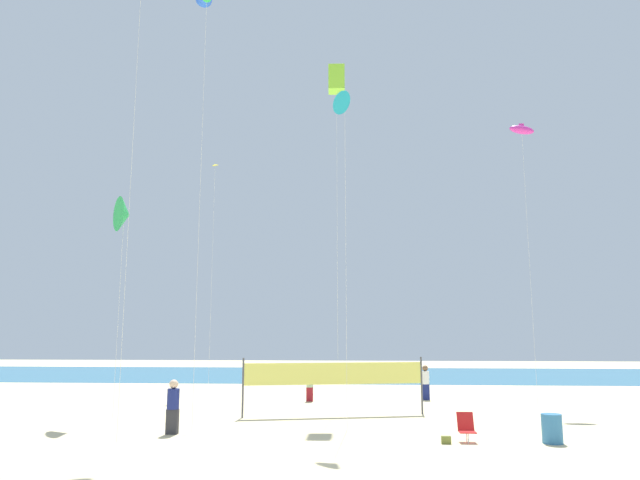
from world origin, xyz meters
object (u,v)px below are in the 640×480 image
at_px(kite_yellow_diamond, 215,179).
at_px(volleyball_net, 334,376).
at_px(beachgoer_navy_shirt, 173,405).
at_px(trash_barrel, 552,429).
at_px(beachgoer_sage_shirt, 310,385).
at_px(kite_cyan_delta, 345,105).
at_px(kite_green_delta, 124,214).
at_px(kite_magenta_inflatable, 522,131).
at_px(beachgoer_white_shirt, 425,381).
at_px(folding_beach_chair, 466,426).
at_px(beach_handbag, 446,440).
at_px(kite_lime_box, 336,80).

bearing_deg(kite_yellow_diamond, volleyball_net, -49.56).
height_order(beachgoer_navy_shirt, trash_barrel, beachgoer_navy_shirt).
xyz_separation_m(beachgoer_sage_shirt, kite_cyan_delta, (2.10, -8.79, 11.39)).
distance_m(kite_yellow_diamond, kite_green_delta, 11.36).
distance_m(kite_yellow_diamond, kite_magenta_inflatable, 18.07).
bearing_deg(beachgoer_white_shirt, beachgoer_navy_shirt, -122.92).
xyz_separation_m(beachgoer_white_shirt, folding_beach_chair, (-0.03, -11.88, -0.48)).
relative_size(beach_handbag, kite_yellow_diamond, 0.02).
height_order(volleyball_net, kite_magenta_inflatable, kite_magenta_inflatable).
bearing_deg(beachgoer_white_shirt, kite_green_delta, -142.32).
height_order(beachgoer_sage_shirt, kite_yellow_diamond, kite_yellow_diamond).
relative_size(beachgoer_white_shirt, kite_yellow_diamond, 0.13).
bearing_deg(beachgoer_sage_shirt, kite_cyan_delta, -29.12).
xyz_separation_m(beachgoer_sage_shirt, kite_green_delta, (-7.49, -6.43, 7.64)).
height_order(volleyball_net, kite_green_delta, kite_green_delta).
xyz_separation_m(volleyball_net, kite_green_delta, (-8.99, -1.27, 6.83)).
relative_size(beachgoer_sage_shirt, trash_barrel, 1.72).
relative_size(beach_handbag, kite_green_delta, 0.03).
distance_m(beachgoer_sage_shirt, trash_barrel, 13.87).
bearing_deg(folding_beach_chair, trash_barrel, -41.05).
distance_m(folding_beach_chair, beach_handbag, 0.90).
bearing_deg(kite_lime_box, folding_beach_chair, -60.47).
bearing_deg(kite_green_delta, volleyball_net, 8.02).
distance_m(volleyball_net, kite_cyan_delta, 11.19).
relative_size(folding_beach_chair, kite_yellow_diamond, 0.06).
distance_m(beach_handbag, kite_lime_box, 18.15).
xyz_separation_m(beachgoer_navy_shirt, beach_handbag, (9.08, -1.15, -0.85)).
xyz_separation_m(kite_cyan_delta, kite_lime_box, (-0.54, 5.75, 3.70)).
xyz_separation_m(beachgoer_navy_shirt, kite_yellow_diamond, (-2.44, 14.02, 11.91)).
distance_m(trash_barrel, kite_magenta_inflatable, 17.24).
height_order(kite_yellow_diamond, kite_lime_box, kite_lime_box).
xyz_separation_m(beachgoer_white_shirt, beach_handbag, (-0.74, -12.32, -0.82)).
distance_m(folding_beach_chair, kite_green_delta, 16.23).
xyz_separation_m(kite_yellow_diamond, kite_green_delta, (-1.20, -10.40, -4.42)).
height_order(trash_barrel, kite_yellow_diamond, kite_yellow_diamond).
bearing_deg(volleyball_net, beachgoer_navy_shirt, -137.58).
relative_size(folding_beach_chair, kite_cyan_delta, 0.07).
height_order(volleyball_net, kite_yellow_diamond, kite_yellow_diamond).
xyz_separation_m(beachgoer_white_shirt, trash_barrel, (2.59, -12.01, -0.49)).
distance_m(trash_barrel, volleyball_net, 9.18).
xyz_separation_m(beachgoer_navy_shirt, beachgoer_sage_shirt, (3.85, 10.05, -0.15)).
height_order(beachgoer_navy_shirt, kite_yellow_diamond, kite_yellow_diamond).
bearing_deg(beach_handbag, volleyball_net, 121.79).
bearing_deg(beach_handbag, kite_magenta_inflatable, 60.98).
relative_size(volleyball_net, kite_yellow_diamond, 0.54).
relative_size(beachgoer_sage_shirt, kite_cyan_delta, 0.12).
bearing_deg(folding_beach_chair, beachgoer_navy_shirt, 137.53).
xyz_separation_m(volleyball_net, beach_handbag, (3.74, -6.04, -1.51)).
relative_size(volleyball_net, kite_magenta_inflatable, 0.53).
relative_size(beachgoer_white_shirt, volleyball_net, 0.23).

